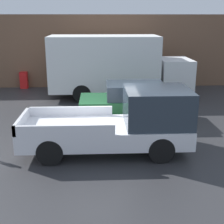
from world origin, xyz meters
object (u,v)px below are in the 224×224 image
pickup_truck (124,123)px  car (133,102)px  delivery_truck (114,65)px  newspaper_box (24,80)px

pickup_truck → car: bearing=78.3°
delivery_truck → newspaper_box: delivery_truck is taller
pickup_truck → car: (0.64, 3.12, -0.15)m
pickup_truck → car: pickup_truck is taller
delivery_truck → newspaper_box: size_ratio=7.47×
pickup_truck → newspaper_box: 11.26m
pickup_truck → newspaper_box: pickup_truck is taller
pickup_truck → car: 3.19m
pickup_truck → delivery_truck: bearing=89.5°
car → newspaper_box: (-6.08, 6.73, -0.32)m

